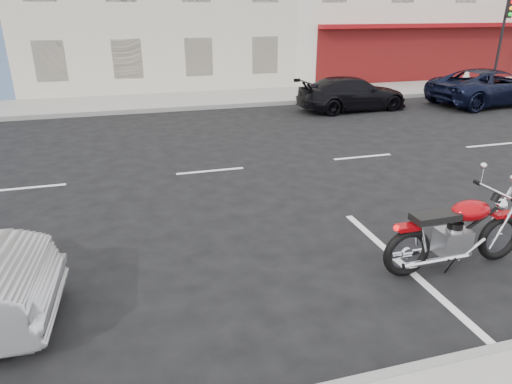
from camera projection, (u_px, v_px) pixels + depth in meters
ground at (290, 164)px, 11.29m from camera, size 120.00×120.00×0.00m
sidewalk_far at (93, 105)px, 17.74m from camera, size 80.00×3.40×0.15m
curb_far at (91, 114)px, 16.22m from camera, size 80.00×0.12×0.16m
traffic_light at (503, 32)px, 21.20m from camera, size 0.26×0.30×3.80m
fire_hydrant at (466, 77)px, 21.73m from camera, size 0.20×0.20×0.72m
motorcycle at (503, 228)px, 6.81m from camera, size 2.34×0.77×1.17m
suv_far at (490, 87)px, 17.96m from camera, size 5.19×2.82×1.38m
car_far at (352, 94)px, 17.01m from camera, size 4.32×2.00×1.22m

